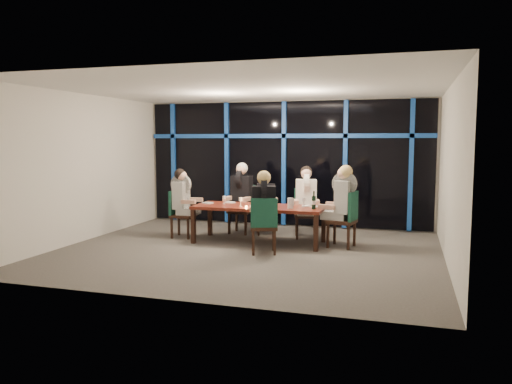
# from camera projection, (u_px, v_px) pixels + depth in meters

# --- Properties ---
(room) EXTENTS (7.04, 7.00, 3.02)m
(room) POSITION_uv_depth(u_px,v_px,m) (246.00, 142.00, 9.09)
(room) COLOR #5C5751
(room) RESTS_ON ground
(window_wall) EXTENTS (6.86, 0.43, 2.94)m
(window_wall) POSITION_uv_depth(u_px,v_px,m) (285.00, 162.00, 11.93)
(window_wall) COLOR black
(window_wall) RESTS_ON ground
(dining_table) EXTENTS (2.60, 1.00, 0.75)m
(dining_table) POSITION_uv_depth(u_px,v_px,m) (259.00, 209.00, 9.99)
(dining_table) COLOR maroon
(dining_table) RESTS_ON ground
(chair_far_left) EXTENTS (0.54, 0.54, 1.07)m
(chair_far_left) POSITION_uv_depth(u_px,v_px,m) (243.00, 206.00, 11.11)
(chair_far_left) COLOR black
(chair_far_left) RESTS_ON ground
(chair_far_mid) EXTENTS (0.55, 0.55, 0.93)m
(chair_far_mid) POSITION_uv_depth(u_px,v_px,m) (266.00, 210.00, 11.01)
(chair_far_mid) COLOR black
(chair_far_mid) RESTS_ON ground
(chair_far_right) EXTENTS (0.59, 0.59, 1.04)m
(chair_far_right) POSITION_uv_depth(u_px,v_px,m) (306.00, 210.00, 10.61)
(chair_far_right) COLOR black
(chair_far_right) RESTS_ON ground
(chair_end_left) EXTENTS (0.48, 0.48, 1.00)m
(chair_end_left) POSITION_uv_depth(u_px,v_px,m) (179.00, 211.00, 10.60)
(chair_end_left) COLOR black
(chair_end_left) RESTS_ON ground
(chair_end_right) EXTENTS (0.59, 0.59, 1.09)m
(chair_end_right) POSITION_uv_depth(u_px,v_px,m) (347.00, 216.00, 9.55)
(chair_end_right) COLOR black
(chair_end_right) RESTS_ON ground
(chair_near_mid) EXTENTS (0.61, 0.61, 1.03)m
(chair_near_mid) POSITION_uv_depth(u_px,v_px,m) (264.00, 223.00, 9.01)
(chair_near_mid) COLOR black
(chair_near_mid) RESTS_ON ground
(diner_far_left) EXTENTS (0.56, 0.69, 1.04)m
(diner_far_left) POSITION_uv_depth(u_px,v_px,m) (241.00, 188.00, 10.98)
(diner_far_left) COLOR black
(diner_far_left) RESTS_ON ground
(diner_far_mid) EXTENTS (0.56, 0.64, 0.91)m
(diner_far_mid) POSITION_uv_depth(u_px,v_px,m) (266.00, 194.00, 10.89)
(diner_far_mid) COLOR black
(diner_far_mid) RESTS_ON ground
(diner_far_right) EXTENTS (0.59, 0.70, 1.01)m
(diner_far_right) POSITION_uv_depth(u_px,v_px,m) (306.00, 191.00, 10.48)
(diner_far_right) COLOR white
(diner_far_right) RESTS_ON ground
(diner_end_left) EXTENTS (0.63, 0.50, 0.97)m
(diner_end_left) POSITION_uv_depth(u_px,v_px,m) (183.00, 193.00, 10.53)
(diner_end_left) COLOR black
(diner_end_left) RESTS_ON ground
(diner_end_right) EXTENTS (0.72, 0.59, 1.06)m
(diner_end_right) POSITION_uv_depth(u_px,v_px,m) (342.00, 194.00, 9.55)
(diner_end_right) COLOR black
(diner_end_right) RESTS_ON ground
(diner_near_mid) EXTENTS (0.62, 0.70, 1.01)m
(diner_near_mid) POSITION_uv_depth(u_px,v_px,m) (264.00, 200.00, 9.05)
(diner_near_mid) COLOR black
(diner_near_mid) RESTS_ON ground
(plate_far_left) EXTENTS (0.24, 0.24, 0.01)m
(plate_far_left) POSITION_uv_depth(u_px,v_px,m) (230.00, 202.00, 10.49)
(plate_far_left) COLOR white
(plate_far_left) RESTS_ON dining_table
(plate_far_mid) EXTENTS (0.24, 0.24, 0.01)m
(plate_far_mid) POSITION_uv_depth(u_px,v_px,m) (268.00, 203.00, 10.35)
(plate_far_mid) COLOR white
(plate_far_mid) RESTS_ON dining_table
(plate_far_right) EXTENTS (0.24, 0.24, 0.01)m
(plate_far_right) POSITION_uv_depth(u_px,v_px,m) (308.00, 206.00, 9.94)
(plate_far_right) COLOR white
(plate_far_right) RESTS_ON dining_table
(plate_end_left) EXTENTS (0.24, 0.24, 0.01)m
(plate_end_left) POSITION_uv_depth(u_px,v_px,m) (208.00, 203.00, 10.41)
(plate_end_left) COLOR white
(plate_end_left) RESTS_ON dining_table
(plate_end_right) EXTENTS (0.24, 0.24, 0.01)m
(plate_end_right) POSITION_uv_depth(u_px,v_px,m) (314.00, 207.00, 9.84)
(plate_end_right) COLOR white
(plate_end_right) RESTS_ON dining_table
(plate_near_mid) EXTENTS (0.24, 0.24, 0.01)m
(plate_near_mid) POSITION_uv_depth(u_px,v_px,m) (263.00, 208.00, 9.63)
(plate_near_mid) COLOR white
(plate_near_mid) RESTS_ON dining_table
(wine_bottle) EXTENTS (0.08, 0.08, 0.35)m
(wine_bottle) POSITION_uv_depth(u_px,v_px,m) (314.00, 202.00, 9.50)
(wine_bottle) COLOR black
(wine_bottle) RESTS_ON dining_table
(water_pitcher) EXTENTS (0.13, 0.11, 0.21)m
(water_pitcher) POSITION_uv_depth(u_px,v_px,m) (291.00, 203.00, 9.60)
(water_pitcher) COLOR silver
(water_pitcher) RESTS_ON dining_table
(tea_light) EXTENTS (0.05, 0.05, 0.03)m
(tea_light) POSITION_uv_depth(u_px,v_px,m) (246.00, 207.00, 9.75)
(tea_light) COLOR #FEA24C
(tea_light) RESTS_ON dining_table
(wine_glass_a) EXTENTS (0.07, 0.07, 0.18)m
(wine_glass_a) POSITION_uv_depth(u_px,v_px,m) (241.00, 200.00, 9.92)
(wine_glass_a) COLOR silver
(wine_glass_a) RESTS_ON dining_table
(wine_glass_b) EXTENTS (0.06, 0.06, 0.16)m
(wine_glass_b) POSITION_uv_depth(u_px,v_px,m) (264.00, 200.00, 10.06)
(wine_glass_b) COLOR silver
(wine_glass_b) RESTS_ON dining_table
(wine_glass_c) EXTENTS (0.07, 0.07, 0.17)m
(wine_glass_c) POSITION_uv_depth(u_px,v_px,m) (276.00, 201.00, 9.78)
(wine_glass_c) COLOR silver
(wine_glass_c) RESTS_ON dining_table
(wine_glass_d) EXTENTS (0.06, 0.06, 0.16)m
(wine_glass_d) POSITION_uv_depth(u_px,v_px,m) (224.00, 198.00, 10.32)
(wine_glass_d) COLOR silver
(wine_glass_d) RESTS_ON dining_table
(wine_glass_e) EXTENTS (0.07, 0.07, 0.18)m
(wine_glass_e) POSITION_uv_depth(u_px,v_px,m) (304.00, 200.00, 9.79)
(wine_glass_e) COLOR white
(wine_glass_e) RESTS_ON dining_table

